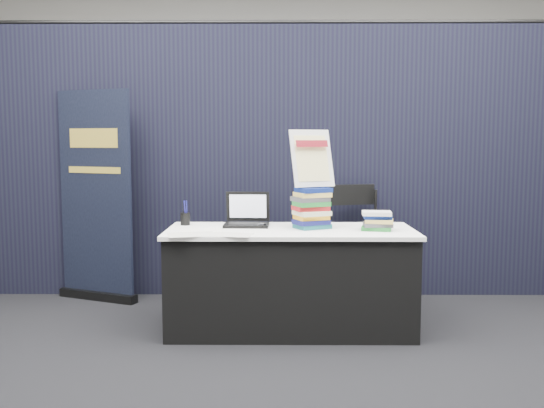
{
  "coord_description": "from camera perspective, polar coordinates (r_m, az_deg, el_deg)",
  "views": [
    {
      "loc": [
        -0.1,
        -3.82,
        1.39
      ],
      "look_at": [
        -0.13,
        0.55,
        0.93
      ],
      "focal_mm": 40.0,
      "sensor_mm": 36.0,
      "label": 1
    }
  ],
  "objects": [
    {
      "name": "display_table",
      "position": [
        4.49,
        1.73,
        -7.1
      ],
      "size": [
        1.8,
        0.75,
        0.75
      ],
      "color": "black",
      "rests_on": "floor"
    },
    {
      "name": "mouse",
      "position": [
        4.47,
        -0.96,
        -2.03
      ],
      "size": [
        0.09,
        0.12,
        0.03
      ],
      "primitive_type": "ellipsoid",
      "rotation": [
        0.0,
        0.0,
        0.2
      ],
      "color": "black",
      "rests_on": "display_table"
    },
    {
      "name": "pullup_banner",
      "position": [
        5.47,
        -16.24,
        -0.36
      ],
      "size": [
        0.75,
        0.39,
        1.82
      ],
      "rotation": [
        0.0,
        0.0,
        -0.39
      ],
      "color": "black",
      "rests_on": "floor"
    },
    {
      "name": "brochure_right",
      "position": [
        4.15,
        -3.81,
        -2.91
      ],
      "size": [
        0.31,
        0.24,
        0.0
      ],
      "primitive_type": "cube",
      "rotation": [
        0.0,
        0.0,
        -0.18
      ],
      "color": "silver",
      "rests_on": "display_table"
    },
    {
      "name": "info_sign",
      "position": [
        4.44,
        3.77,
        4.26
      ],
      "size": [
        0.34,
        0.24,
        0.44
      ],
      "rotation": [
        0.0,
        0.0,
        0.42
      ],
      "color": "black",
      "rests_on": "book_stack_tall"
    },
    {
      "name": "brochure_mid",
      "position": [
        4.37,
        -6.74,
        -2.48
      ],
      "size": [
        0.33,
        0.25,
        0.0
      ],
      "primitive_type": "cube",
      "rotation": [
        0.0,
        0.0,
        0.16
      ],
      "color": "white",
      "rests_on": "display_table"
    },
    {
      "name": "brochure_left",
      "position": [
        4.18,
        -7.6,
        -2.86
      ],
      "size": [
        0.36,
        0.29,
        0.0
      ],
      "primitive_type": "cube",
      "rotation": [
        0.0,
        0.0,
        0.22
      ],
      "color": "silver",
      "rests_on": "display_table"
    },
    {
      "name": "book_stack_short",
      "position": [
        4.4,
        9.93,
        -1.57
      ],
      "size": [
        0.21,
        0.17,
        0.14
      ],
      "rotation": [
        0.0,
        0.0,
        -0.12
      ],
      "color": "#1E722A",
      "rests_on": "display_table"
    },
    {
      "name": "stacking_chair",
      "position": [
        5.1,
        7.56,
        -3.38
      ],
      "size": [
        0.57,
        0.57,
        1.02
      ],
      "rotation": [
        0.0,
        0.0,
        0.27
      ],
      "color": "black",
      "rests_on": "floor"
    },
    {
      "name": "drape_partition",
      "position": [
        5.42,
        1.51,
        3.96
      ],
      "size": [
        6.0,
        0.08,
        2.4
      ],
      "primitive_type": "cube",
      "color": "black",
      "rests_on": "floor"
    },
    {
      "name": "book_stack_tall",
      "position": [
        4.43,
        3.77,
        -0.4
      ],
      "size": [
        0.3,
        0.27,
        0.3
      ],
      "rotation": [
        0.0,
        0.0,
        0.41
      ],
      "color": "#1A5E64",
      "rests_on": "display_table"
    },
    {
      "name": "laptop",
      "position": [
        4.59,
        -2.4,
        -1.3
      ],
      "size": [
        0.34,
        0.28,
        0.25
      ],
      "rotation": [
        0.0,
        0.0,
        -0.04
      ],
      "color": "black",
      "rests_on": "display_table"
    },
    {
      "name": "pen_cup",
      "position": [
        4.66,
        -8.17,
        -1.4
      ],
      "size": [
        0.09,
        0.09,
        0.09
      ],
      "primitive_type": "cylinder",
      "rotation": [
        0.0,
        0.0,
        0.37
      ],
      "color": "black",
      "rests_on": "display_table"
    },
    {
      "name": "floor",
      "position": [
        4.07,
        1.9,
        -14.04
      ],
      "size": [
        8.0,
        8.0,
        0.0
      ],
      "primitive_type": "plane",
      "color": "black",
      "rests_on": "ground"
    },
    {
      "name": "wall_back",
      "position": [
        7.83,
        1.19,
        8.62
      ],
      "size": [
        8.0,
        0.02,
        3.5
      ],
      "primitive_type": "cube",
      "color": "#BAB7B0",
      "rests_on": "floor"
    }
  ]
}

